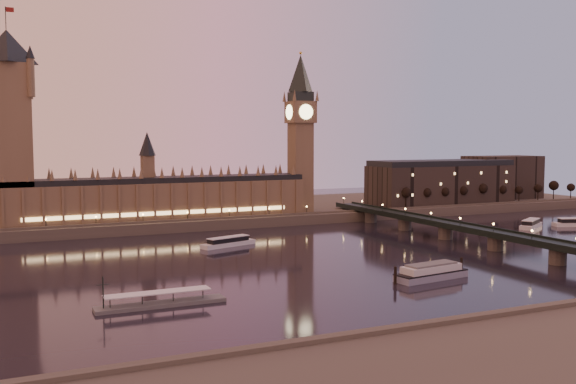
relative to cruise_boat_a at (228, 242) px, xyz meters
name	(u,v)px	position (x,y,z in m)	size (l,w,h in m)	color
ground	(308,258)	(22.15, -45.64, -2.14)	(700.00, 700.00, 0.00)	black
far_embankment	(243,211)	(52.15, 119.36, 0.86)	(560.00, 130.00, 6.00)	#423D35
palace_of_westminster	(158,193)	(-17.98, 75.35, 19.57)	(180.00, 26.62, 52.00)	brown
victoria_tower	(9,117)	(-97.85, 75.36, 63.65)	(31.68, 31.68, 118.00)	brown
big_ben	(301,123)	(76.13, 75.35, 61.82)	(17.68, 17.68, 104.00)	brown
westminster_bridge	(469,234)	(113.76, -45.64, 3.38)	(13.20, 260.00, 15.30)	black
city_block	(462,180)	(217.08, 85.29, 20.11)	(155.00, 45.00, 34.00)	black
bare_tree_0	(405,194)	(149.78, 63.36, 13.84)	(6.56, 6.56, 13.34)	black
bare_tree_1	(425,193)	(166.93, 63.36, 13.84)	(6.56, 6.56, 13.34)	black
bare_tree_2	(445,192)	(184.08, 63.36, 13.84)	(6.56, 6.56, 13.34)	black
bare_tree_3	(464,191)	(201.23, 63.36, 13.84)	(6.56, 6.56, 13.34)	black
bare_tree_4	(483,191)	(218.38, 63.36, 13.84)	(6.56, 6.56, 13.34)	black
bare_tree_5	(501,190)	(235.53, 63.36, 13.84)	(6.56, 6.56, 13.34)	black
bare_tree_6	(519,189)	(252.68, 63.36, 13.84)	(6.56, 6.56, 13.34)	black
bare_tree_7	(536,188)	(269.83, 63.36, 13.84)	(6.56, 6.56, 13.34)	black
bare_tree_8	(552,188)	(286.98, 63.36, 13.84)	(6.56, 6.56, 13.34)	black
bare_tree_9	(568,187)	(304.13, 63.36, 13.84)	(6.56, 6.56, 13.34)	black
cruise_boat_a	(228,242)	(0.00, 0.00, 0.00)	(30.82, 15.86, 4.85)	silver
cruise_boat_b	(576,223)	(219.70, -18.82, 0.12)	(28.47, 15.71, 5.12)	silver
cruise_boat_c	(531,224)	(189.04, -12.86, 0.19)	(26.27, 19.74, 5.27)	silver
moored_barge	(431,272)	(46.44, -104.12, 0.67)	(35.89, 13.03, 6.64)	#8189A4
pontoon_pier	(160,302)	(-57.89, -100.22, -0.92)	(42.29, 7.05, 11.28)	#595B5E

